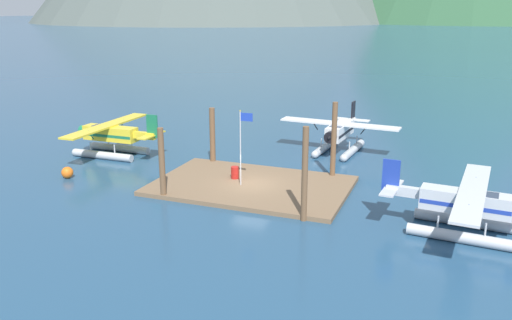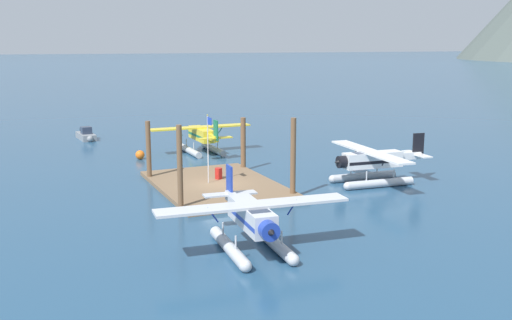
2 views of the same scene
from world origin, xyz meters
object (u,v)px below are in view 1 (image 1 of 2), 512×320
object	(u,v)px
flagpole	(242,139)
seaplane_silver_stbd_aft	(465,208)
seaplane_white_bow_right	(339,135)
seaplane_yellow_port_fwd	(110,137)
mooring_buoy	(67,173)
fuel_drum	(235,173)

from	to	relation	value
flagpole	seaplane_silver_stbd_aft	bearing A→B (deg)	-10.29
seaplane_white_bow_right	seaplane_yellow_port_fwd	size ratio (longest dim) A/B	1.01
seaplane_silver_stbd_aft	seaplane_white_bow_right	bearing A→B (deg)	124.93
flagpole	seaplane_silver_stbd_aft	world-z (taller)	flagpole
seaplane_white_bow_right	seaplane_silver_stbd_aft	xyz separation A→B (m)	(10.28, -14.72, 0.00)
flagpole	seaplane_silver_stbd_aft	xyz separation A→B (m)	(14.46, -2.62, -2.07)
seaplane_white_bow_right	seaplane_silver_stbd_aft	distance (m)	17.96
flagpole	mooring_buoy	size ratio (longest dim) A/B	6.13
fuel_drum	seaplane_yellow_port_fwd	xyz separation A→B (m)	(-12.80, 2.87, 0.84)
flagpole	fuel_drum	world-z (taller)	flagpole
seaplane_yellow_port_fwd	seaplane_silver_stbd_aft	distance (m)	29.12
flagpole	seaplane_silver_stbd_aft	distance (m)	14.84
mooring_buoy	seaplane_silver_stbd_aft	bearing A→B (deg)	-0.46
flagpole	seaplane_white_bow_right	size ratio (longest dim) A/B	0.51
flagpole	seaplane_white_bow_right	distance (m)	12.96
flagpole	fuel_drum	bearing A→B (deg)	132.46
mooring_buoy	seaplane_white_bow_right	distance (m)	22.61
fuel_drum	mooring_buoy	distance (m)	12.58
seaplane_yellow_port_fwd	seaplane_white_bow_right	bearing A→B (deg)	23.99
flagpole	mooring_buoy	bearing A→B (deg)	-169.64
fuel_drum	seaplane_yellow_port_fwd	distance (m)	13.14
mooring_buoy	seaplane_silver_stbd_aft	world-z (taller)	seaplane_silver_stbd_aft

